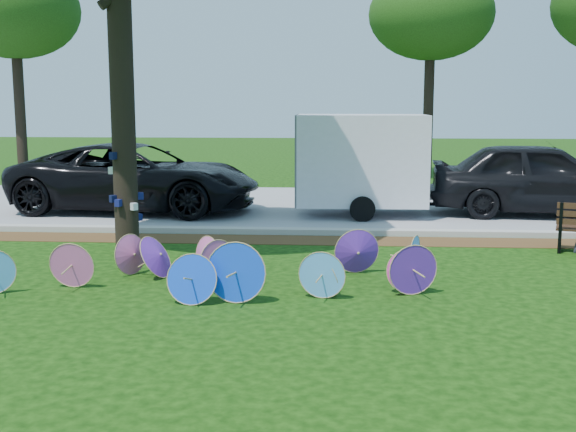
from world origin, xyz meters
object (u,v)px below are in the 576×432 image
black_van (136,178)px  cargo_trailer (361,159)px  dark_pickup (541,178)px  parasol_pile (249,265)px

black_van → cargo_trailer: 5.71m
dark_pickup → parasol_pile: bearing=145.7°
parasol_pile → cargo_trailer: 7.49m
parasol_pile → black_van: (-3.79, 7.45, 0.50)m
black_van → dark_pickup: (10.09, -0.00, 0.05)m
black_van → cargo_trailer: bearing=-87.5°
black_van → dark_pickup: dark_pickup is taller
dark_pickup → black_van: bearing=96.0°
cargo_trailer → black_van: bearing=176.5°
parasol_pile → dark_pickup: 9.77m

